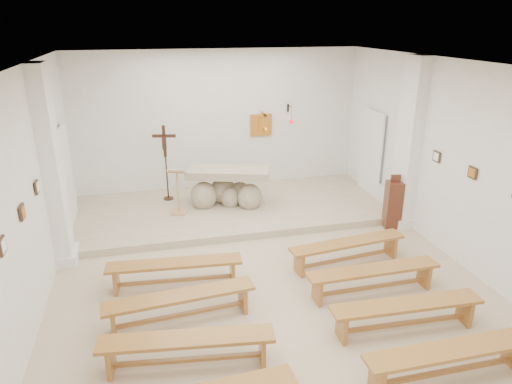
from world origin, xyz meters
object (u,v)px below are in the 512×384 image
object	(u,v)px
bench_left_second	(180,301)
bench_right_third	(406,310)
lectern	(178,191)
crucifix_stand	(166,158)
bench_left_front	(175,268)
bench_right_fourth	(450,356)
bench_right_second	(373,275)
bench_left_third	(187,345)
bench_right_front	(347,247)
donation_pedestal	(393,204)
altar	(227,190)

from	to	relation	value
bench_left_second	bench_right_third	size ratio (longest dim) A/B	1.00
lectern	bench_right_third	distance (m)	5.39
crucifix_stand	bench_left_front	size ratio (longest dim) A/B	0.81
bench_right_third	lectern	bearing A→B (deg)	123.07
lectern	bench_right_fourth	bearing A→B (deg)	-45.95
bench_right_second	bench_right_fourth	distance (m)	1.92
bench_right_third	bench_right_fourth	xyz separation A→B (m)	(0.00, -0.96, 0.00)
lectern	bench_left_second	size ratio (longest dim) A/B	0.48
bench_left_third	bench_right_second	bearing A→B (deg)	25.33
bench_left_second	bench_right_third	xyz separation A→B (m)	(3.02, -0.96, 0.00)
lectern	bench_left_front	size ratio (longest dim) A/B	0.48
crucifix_stand	bench_right_fourth	bearing A→B (deg)	-53.67
bench_left_front	bench_right_third	bearing A→B (deg)	-27.47
bench_right_front	bench_right_third	distance (m)	1.92
bench_left_second	donation_pedestal	bearing A→B (deg)	20.67
donation_pedestal	bench_right_third	size ratio (longest dim) A/B	0.53
crucifix_stand	bench_right_second	xyz separation A→B (m)	(2.90, -4.59, -0.82)
altar	bench_right_front	xyz separation A→B (m)	(1.60, -2.95, -0.17)
altar	bench_left_third	xyz separation A→B (m)	(-1.42, -4.87, -0.17)
donation_pedestal	bench_right_second	xyz separation A→B (m)	(-1.59, -2.22, -0.17)
lectern	bench_right_second	distance (m)	4.59
altar	bench_right_second	size ratio (longest dim) A/B	0.90
crucifix_stand	bench_right_second	bearing A→B (deg)	-45.38
bench_right_front	bench_left_third	size ratio (longest dim) A/B	1.00
bench_left_third	bench_right_fourth	distance (m)	3.17
crucifix_stand	bench_left_front	bearing A→B (deg)	-79.65
crucifix_stand	bench_left_third	distance (m)	5.61
bench_right_fourth	crucifix_stand	bearing A→B (deg)	114.41
altar	lectern	xyz separation A→B (m)	(-1.13, -0.23, 0.16)
altar	bench_right_fourth	world-z (taller)	altar
bench_right_second	bench_right_fourth	size ratio (longest dim) A/B	1.00
bench_left_front	bench_right_second	distance (m)	3.17
lectern	bench_right_third	xyz separation A→B (m)	(2.73, -4.64, -0.33)
bench_left_front	lectern	bearing A→B (deg)	88.78
crucifix_stand	bench_left_front	xyz separation A→B (m)	(-0.13, -3.63, -0.82)
donation_pedestal	lectern	bearing A→B (deg)	172.95
bench_left_second	bench_right_third	bearing A→B (deg)	-22.65
donation_pedestal	bench_left_third	distance (m)	5.60
bench_left_front	bench_left_second	size ratio (longest dim) A/B	1.00
altar	lectern	bearing A→B (deg)	-150.88
altar	lectern	size ratio (longest dim) A/B	1.86
altar	bench_right_second	distance (m)	4.23
bench_right_second	bench_left_third	xyz separation A→B (m)	(-3.02, -0.96, 0.00)
altar	bench_right_third	world-z (taller)	altar
bench_right_second	bench_right_front	bearing A→B (deg)	89.40
bench_left_second	bench_left_front	bearing A→B (deg)	85.00
bench_left_third	bench_right_third	bearing A→B (deg)	7.68
altar	bench_right_fourth	size ratio (longest dim) A/B	0.90
donation_pedestal	bench_left_second	xyz separation A→B (m)	(-4.61, -2.22, -0.17)
bench_right_third	bench_right_second	bearing A→B (deg)	92.62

